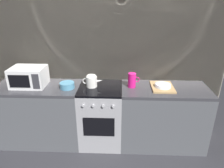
# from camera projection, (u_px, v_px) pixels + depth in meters

# --- Properties ---
(ground_plane) EXTENTS (8.00, 8.00, 0.00)m
(ground_plane) POSITION_uv_depth(u_px,v_px,m) (102.00, 140.00, 3.18)
(ground_plane) COLOR #2D2D33
(back_wall) EXTENTS (3.60, 0.05, 2.40)m
(back_wall) POSITION_uv_depth(u_px,v_px,m) (102.00, 60.00, 3.01)
(back_wall) COLOR #A39989
(back_wall) RESTS_ON ground_plane
(counter_left) EXTENTS (1.20, 0.60, 0.90)m
(counter_left) POSITION_uv_depth(u_px,v_px,m) (41.00, 114.00, 3.04)
(counter_left) COLOR #515459
(counter_left) RESTS_ON ground_plane
(stove_unit) EXTENTS (0.60, 0.63, 0.90)m
(stove_unit) POSITION_uv_depth(u_px,v_px,m) (101.00, 115.00, 3.00)
(stove_unit) COLOR #9E9EA3
(stove_unit) RESTS_ON ground_plane
(counter_right) EXTENTS (1.20, 0.60, 0.90)m
(counter_right) POSITION_uv_depth(u_px,v_px,m) (162.00, 116.00, 2.97)
(counter_right) COLOR #515459
(counter_right) RESTS_ON ground_plane
(microwave) EXTENTS (0.46, 0.35, 0.27)m
(microwave) POSITION_uv_depth(u_px,v_px,m) (29.00, 77.00, 2.83)
(microwave) COLOR white
(microwave) RESTS_ON counter_left
(kettle) EXTENTS (0.28, 0.15, 0.17)m
(kettle) POSITION_uv_depth(u_px,v_px,m) (92.00, 81.00, 2.82)
(kettle) COLOR white
(kettle) RESTS_ON stove_unit
(mixing_bowl) EXTENTS (0.20, 0.20, 0.08)m
(mixing_bowl) POSITION_uv_depth(u_px,v_px,m) (67.00, 85.00, 2.79)
(mixing_bowl) COLOR teal
(mixing_bowl) RESTS_ON counter_left
(pitcher) EXTENTS (0.16, 0.11, 0.20)m
(pitcher) POSITION_uv_depth(u_px,v_px,m) (132.00, 80.00, 2.80)
(pitcher) COLOR #E5197A
(pitcher) RESTS_ON counter_right
(dish_pile) EXTENTS (0.30, 0.40, 0.07)m
(dish_pile) POSITION_uv_depth(u_px,v_px,m) (163.00, 86.00, 2.80)
(dish_pile) COLOR tan
(dish_pile) RESTS_ON counter_right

